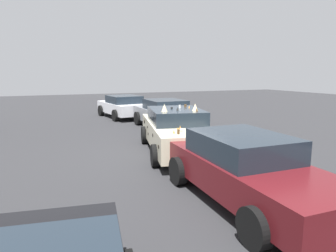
% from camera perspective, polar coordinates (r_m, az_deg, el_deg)
% --- Properties ---
extents(ground_plane, '(60.00, 60.00, 0.00)m').
position_cam_1_polar(ground_plane, '(10.03, 1.58, -4.95)').
color(ground_plane, '#2D2D30').
extents(art_car_decorated, '(4.94, 2.76, 1.66)m').
position_cam_1_polar(art_car_decorated, '(9.89, 1.58, -0.80)').
color(art_car_decorated, beige).
rests_on(art_car_decorated, ground).
extents(parked_sedan_behind_right, '(4.17, 2.03, 1.36)m').
position_cam_1_polar(parked_sedan_behind_right, '(14.27, -0.72, 2.39)').
color(parked_sedan_behind_right, gray).
rests_on(parked_sedan_behind_right, ground).
extents(parked_sedan_near_left, '(4.61, 2.06, 1.38)m').
position_cam_1_polar(parked_sedan_near_left, '(6.28, 14.43, -7.80)').
color(parked_sedan_near_left, '#5B1419').
rests_on(parked_sedan_near_left, ground).
extents(parked_sedan_row_back_far, '(4.18, 2.42, 1.30)m').
position_cam_1_polar(parked_sedan_row_back_far, '(17.98, -8.55, 3.75)').
color(parked_sedan_row_back_far, white).
rests_on(parked_sedan_row_back_far, ground).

